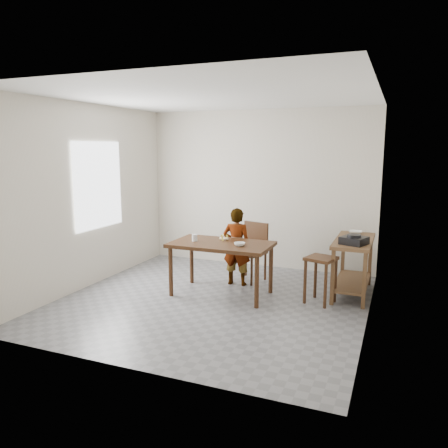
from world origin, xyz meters
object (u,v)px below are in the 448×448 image
at_px(dining_table, 221,269).
at_px(stool, 320,280).
at_px(prep_counter, 353,267).
at_px(child, 237,247).
at_px(dining_chair, 249,252).

height_order(dining_table, stool, dining_table).
bearing_deg(stool, prep_counter, 55.46).
height_order(child, dining_chair, child).
bearing_deg(child, stool, 162.68).
height_order(dining_table, prep_counter, prep_counter).
bearing_deg(child, dining_chair, -114.50).
relative_size(dining_table, prep_counter, 1.17).
bearing_deg(prep_counter, dining_table, -157.85).
bearing_deg(dining_table, stool, 7.36).
distance_m(prep_counter, stool, 0.64).
height_order(dining_chair, stool, dining_chair).
height_order(prep_counter, dining_chair, dining_chair).
bearing_deg(child, prep_counter, -176.63).
relative_size(dining_table, child, 1.19).
bearing_deg(dining_table, prep_counter, 22.15).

